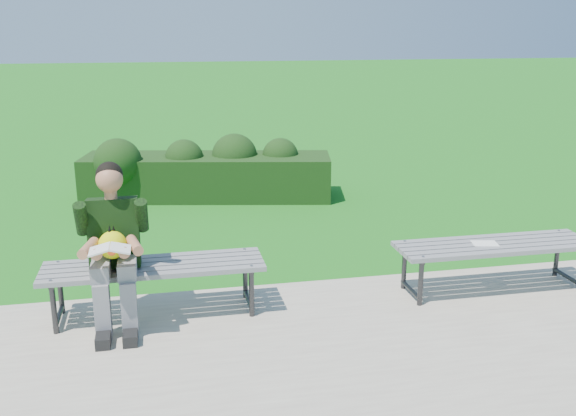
% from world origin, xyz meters
% --- Properties ---
extents(ground, '(80.00, 80.00, 0.00)m').
position_xyz_m(ground, '(0.00, 0.00, 0.00)').
color(ground, '#31741F').
rests_on(ground, ground).
extents(walkway, '(30.00, 3.50, 0.02)m').
position_xyz_m(walkway, '(0.00, -1.75, 0.01)').
color(walkway, '#A79B8E').
rests_on(walkway, ground).
extents(hedge, '(3.55, 1.52, 0.90)m').
position_xyz_m(hedge, '(-0.32, 3.39, 0.39)').
color(hedge, '#1B430F').
rests_on(hedge, ground).
extents(bench_left, '(1.80, 0.50, 0.46)m').
position_xyz_m(bench_left, '(-1.02, -0.45, 0.42)').
color(bench_left, gray).
rests_on(bench_left, walkway).
extents(bench_right, '(1.80, 0.50, 0.46)m').
position_xyz_m(bench_right, '(2.00, -0.53, 0.42)').
color(bench_right, gray).
rests_on(bench_right, walkway).
extents(seated_boy, '(0.56, 0.76, 1.31)m').
position_xyz_m(seated_boy, '(-1.32, -0.54, 0.71)').
color(seated_boy, gray).
rests_on(seated_boy, walkway).
extents(paper_sheet, '(0.25, 0.20, 0.01)m').
position_xyz_m(paper_sheet, '(1.90, -0.53, 0.47)').
color(paper_sheet, white).
rests_on(paper_sheet, bench_right).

